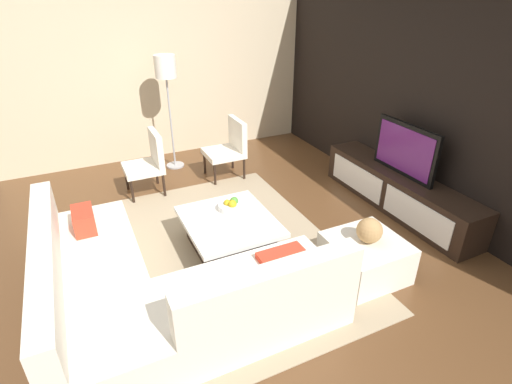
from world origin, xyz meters
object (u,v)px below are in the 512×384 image
sectional_couch (153,289)px  accent_chair_near (149,160)px  media_console (397,191)px  ottoman (365,258)px  fruit_bowl (231,206)px  coffee_table (229,233)px  accent_chair_far (230,145)px  decorative_ball (369,230)px  television (405,150)px  floor_lamp (166,75)px

sectional_couch → accent_chair_near: accent_chair_near is taller
media_console → ottoman: 1.52m
media_console → sectional_couch: size_ratio=1.00×
sectional_couch → fruit_bowl: (-0.79, 1.06, 0.16)m
accent_chair_near → fruit_bowl: accent_chair_near is taller
media_console → fruit_bowl: bearing=-97.3°
sectional_couch → coffee_table: bearing=122.6°
ottoman → accent_chair_far: (-2.75, -0.33, 0.29)m
decorative_ball → ottoman: bearing=0.0°
sectional_couch → accent_chair_far: size_ratio=2.73×
media_console → accent_chair_far: accent_chair_far is taller
television → coffee_table: size_ratio=0.92×
fruit_bowl → decorative_ball: bearing=39.3°
ottoman → decorative_ball: bearing=0.0°
fruit_bowl → accent_chair_far: accent_chair_far is taller
television → fruit_bowl: size_ratio=3.46×
sectional_couch → television: bearing=99.0°
accent_chair_near → coffee_table: bearing=21.5°
coffee_table → fruit_bowl: 0.31m
coffee_table → accent_chair_far: bearing=157.6°
media_console → ottoman: (0.89, -1.24, -0.05)m
accent_chair_near → accent_chair_far: (-0.03, 1.20, -0.00)m
floor_lamp → ottoman: bearing=16.3°
sectional_couch → fruit_bowl: sectional_couch is taller
coffee_table → accent_chair_near: 1.82m
television → accent_chair_near: television is taller
coffee_table → fruit_bowl: (-0.18, 0.10, 0.23)m
floor_lamp → decorative_ball: 3.71m
media_console → television: 0.57m
media_console → accent_chair_near: (-1.84, -2.77, 0.24)m
television → ottoman: (0.89, -1.24, -0.62)m
media_console → sectional_couch: bearing=-81.0°
ottoman → floor_lamp: bearing=-163.7°
media_console → floor_lamp: (-2.56, -2.25, 1.20)m
sectional_couch → decorative_ball: 2.07m
media_console → coffee_table: media_console is taller
media_console → decorative_ball: 1.55m
coffee_table → floor_lamp: size_ratio=0.61×
media_console → decorative_ball: decorative_ball is taller
ottoman → coffee_table: bearing=-133.0°
ottoman → decorative_ball: size_ratio=2.80×
media_console → accent_chair_far: 2.45m
fruit_bowl → accent_chair_far: size_ratio=0.32×
sectional_couch → floor_lamp: bearing=161.8°
television → coffee_table: (-0.10, -2.30, -0.62)m
media_console → sectional_couch: 3.30m
accent_chair_near → accent_chair_far: same height
decorative_ball → accent_chair_near: bearing=-150.7°
decorative_ball → fruit_bowl: bearing=-140.7°
television → floor_lamp: bearing=-138.8°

